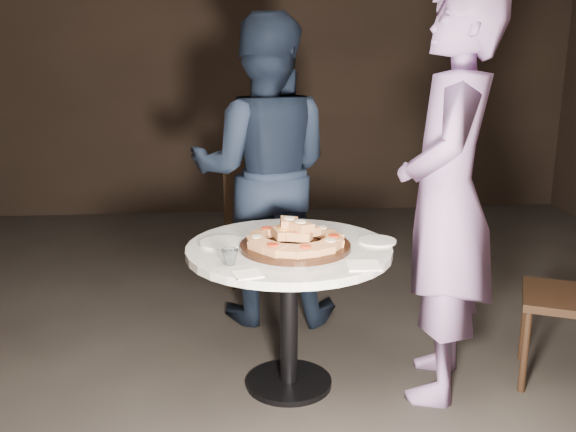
{
  "coord_description": "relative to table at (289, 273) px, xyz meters",
  "views": [
    {
      "loc": [
        -0.31,
        -2.75,
        1.62
      ],
      "look_at": [
        -0.06,
        0.13,
        0.85
      ],
      "focal_mm": 40.0,
      "sensor_mm": 36.0,
      "label": 1
    }
  ],
  "objects": [
    {
      "name": "floor",
      "position": [
        0.06,
        -0.08,
        -0.58
      ],
      "size": [
        7.0,
        7.0,
        0.0
      ],
      "primitive_type": "plane",
      "color": "black",
      "rests_on": "ground"
    },
    {
      "name": "table",
      "position": [
        0.0,
        0.0,
        0.0
      ],
      "size": [
        1.08,
        1.08,
        0.72
      ],
      "rotation": [
        0.0,
        0.0,
        0.14
      ],
      "color": "black",
      "rests_on": "ground"
    },
    {
      "name": "serving_board",
      "position": [
        0.02,
        -0.04,
        0.14
      ],
      "size": [
        0.64,
        0.64,
        0.02
      ],
      "primitive_type": "cylinder",
      "rotation": [
        0.0,
        0.0,
        -0.31
      ],
      "color": "black",
      "rests_on": "table"
    },
    {
      "name": "focaccia_pile",
      "position": [
        0.02,
        -0.04,
        0.19
      ],
      "size": [
        0.45,
        0.45,
        0.12
      ],
      "rotation": [
        0.0,
        0.0,
        -0.16
      ],
      "color": "#BD7B49",
      "rests_on": "serving_board"
    },
    {
      "name": "plate_left",
      "position": [
        -0.3,
        0.05,
        0.14
      ],
      "size": [
        0.26,
        0.26,
        0.01
      ],
      "primitive_type": "cylinder",
      "rotation": [
        0.0,
        0.0,
        0.24
      ],
      "color": "white",
      "rests_on": "table"
    },
    {
      "name": "plate_right",
      "position": [
        0.42,
        0.02,
        0.14
      ],
      "size": [
        0.22,
        0.22,
        0.01
      ],
      "primitive_type": "cylinder",
      "rotation": [
        0.0,
        0.0,
        -0.25
      ],
      "color": "white",
      "rests_on": "table"
    },
    {
      "name": "water_glass",
      "position": [
        -0.27,
        -0.24,
        0.17
      ],
      "size": [
        0.09,
        0.09,
        0.07
      ],
      "primitive_type": "imported",
      "rotation": [
        0.0,
        0.0,
        0.34
      ],
      "color": "silver",
      "rests_on": "table"
    },
    {
      "name": "napkin_near",
      "position": [
        -0.2,
        -0.37,
        0.14
      ],
      "size": [
        0.14,
        0.14,
        0.01
      ],
      "primitive_type": "cube",
      "rotation": [
        0.0,
        0.0,
        0.28
      ],
      "color": "white",
      "rests_on": "table"
    },
    {
      "name": "napkin_far",
      "position": [
        0.29,
        -0.31,
        0.14
      ],
      "size": [
        0.15,
        0.15,
        0.01
      ],
      "primitive_type": "cube",
      "rotation": [
        0.0,
        0.0,
        -0.07
      ],
      "color": "white",
      "rests_on": "table"
    },
    {
      "name": "chair_far",
      "position": [
        -0.09,
        1.37,
        -0.07
      ],
      "size": [
        0.48,
        0.5,
        0.9
      ],
      "rotation": [
        0.0,
        0.0,
        2.99
      ],
      "color": "black",
      "rests_on": "ground"
    },
    {
      "name": "diner_navy",
      "position": [
        -0.07,
        0.86,
        0.32
      ],
      "size": [
        0.95,
        0.78,
        1.8
      ],
      "primitive_type": "imported",
      "rotation": [
        0.0,
        0.0,
        3.03
      ],
      "color": "black",
      "rests_on": "ground"
    },
    {
      "name": "diner_teal",
      "position": [
        0.71,
        -0.07,
        0.36
      ],
      "size": [
        0.65,
        0.8,
        1.89
      ],
      "primitive_type": "imported",
      "rotation": [
        0.0,
        0.0,
        -1.9
      ],
      "color": "slate",
      "rests_on": "ground"
    }
  ]
}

